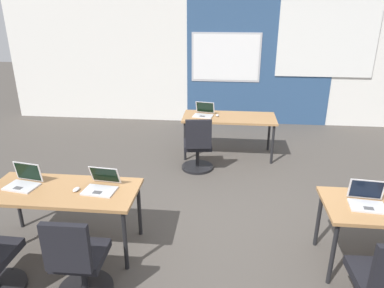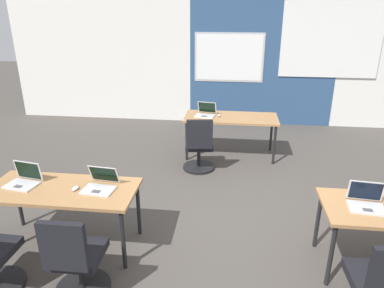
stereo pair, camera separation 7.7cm
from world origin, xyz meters
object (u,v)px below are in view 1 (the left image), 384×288
Objects in this scene: desk_far_center at (229,120)px; laptop_near_left_end at (24,181)px; desk_near_left at (63,194)px; mouse_near_left_inner at (76,189)px; chair_far_left at (198,149)px; laptop_near_right_inner at (367,200)px; laptop_near_left_inner at (101,185)px; mouse_far_left at (217,115)px; laptop_far_left at (204,113)px; chair_near_right_inner at (381,287)px; chair_near_left_inner at (79,264)px.

laptop_near_left_end reaches higher than desk_far_center.
mouse_near_left_inner is at bearing -4.43° from desk_near_left.
chair_far_left is 2.82m from laptop_near_right_inner.
laptop_near_left_end reaches higher than laptop_near_left_inner.
laptop_near_left_inner is (0.41, 0.05, 0.11)m from desk_near_left.
laptop_near_right_inner is (1.56, -2.79, 0.03)m from mouse_far_left.
laptop_near_left_inner reaches higher than desk_far_center.
mouse_far_left is at bearing -178.71° from desk_far_center.
laptop_near_left_inner is (-0.85, -2.06, 0.39)m from chair_far_left.
chair_far_left is (-0.04, -0.70, -0.39)m from laptop_far_left.
chair_near_right_inner is at bearing -70.06° from desk_far_center.
laptop_near_left_end reaches higher than chair_near_left_inner.
desk_near_left is 4.43× the size of laptop_near_left_inner.
desk_near_left is 1.00× the size of desk_far_center.
desk_near_left is 0.89m from chair_near_left_inner.
chair_near_right_inner is at bearing 113.86° from chair_far_left.
desk_far_center is 4.49× the size of laptop_near_right_inner.
mouse_near_left_inner is 0.12× the size of chair_near_right_inner.
mouse_near_left_inner is 2.98m from chair_near_right_inner.
mouse_far_left is 0.27× the size of laptop_near_left_end.
chair_near_right_inner is (1.77, -2.85, 0.00)m from chair_far_left.
chair_near_left_inner is at bearing -107.54° from mouse_far_left.
laptop_near_right_inner is at bearing -64.22° from desk_far_center.
laptop_near_left_end is at bearing -128.59° from desk_far_center.
chair_near_right_inner is at bearing -10.75° from laptop_near_left_inner.
chair_near_right_inner is (1.49, -3.53, -0.36)m from mouse_far_left.
chair_far_left reaches higher than desk_far_center.
chair_near_left_inner is (-0.83, -2.83, 0.00)m from chair_far_left.
desk_near_left is 0.18m from mouse_near_left_inner.
laptop_near_right_inner reaches higher than laptop_near_left_inner.
desk_far_center is 0.22m from mouse_far_left.
laptop_near_left_inner is 2.76m from chair_near_right_inner.
mouse_near_left_inner is 2.94m from laptop_near_right_inner.
chair_far_left is 2.42m from mouse_near_left_inner.
mouse_far_left is 3.20m from laptop_near_right_inner.
laptop_far_left is at bearing 67.59° from laptop_near_left_end.
chair_near_left_inner is at bearing -59.02° from desk_near_left.
mouse_near_left_inner is (0.16, -0.01, 0.08)m from desk_near_left.
chair_near_left_inner and chair_near_right_inner have the same top height.
laptop_near_left_end is at bearing -173.80° from laptop_near_left_inner.
laptop_near_left_inner is at bearing 10.14° from laptop_near_left_end.
laptop_far_left is at bearing -101.41° from chair_far_left.
laptop_near_left_inner reaches higher than chair_near_left_inner.
chair_near_right_inner is 3.59m from laptop_near_left_end.
desk_far_center is 1.74× the size of chair_near_left_inner.
chair_far_left is at bearing 136.99° from laptop_near_right_inner.
desk_near_left is at bearing 3.92° from laptop_near_left_end.
chair_near_left_inner is at bearing -82.67° from laptop_near_left_inner.
chair_near_left_inner is 2.48× the size of laptop_near_left_end.
mouse_far_left is at bearing 61.10° from desk_near_left.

